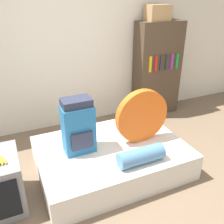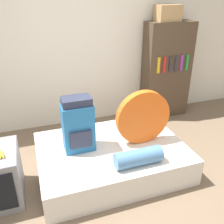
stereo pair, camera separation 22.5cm
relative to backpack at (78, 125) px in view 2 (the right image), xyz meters
name	(u,v)px [view 2 (the right image)]	position (x,y,z in m)	size (l,w,h in m)	color
ground_plane	(119,200)	(0.28, -0.60, -0.64)	(16.00, 16.00, 0.00)	brown
wall_back	(75,43)	(0.28, 1.33, 0.66)	(8.00, 0.05, 2.60)	silver
bed	(111,157)	(0.37, -0.08, -0.48)	(1.72, 1.23, 0.33)	silver
backpack	(78,125)	(0.00, 0.00, 0.00)	(0.35, 0.26, 0.64)	#23669E
tent_bag	(143,117)	(0.76, -0.10, 0.02)	(0.66, 0.09, 0.66)	#E05B19
sleeping_roll	(138,157)	(0.53, -0.50, -0.22)	(0.52, 0.18, 0.18)	teal
bookshelf	(166,71)	(1.76, 1.11, 0.15)	(0.78, 0.36, 1.58)	#473828
cardboard_box	(168,13)	(1.68, 1.11, 1.06)	(0.36, 0.25, 0.24)	#A88456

